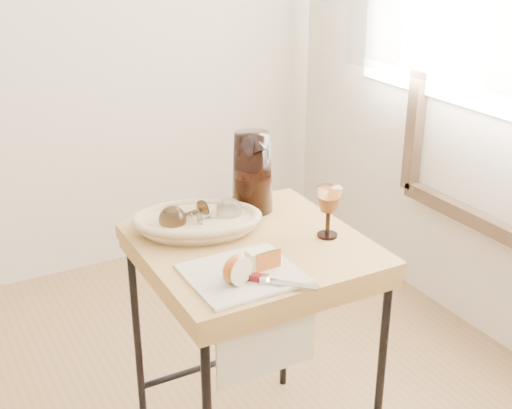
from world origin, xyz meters
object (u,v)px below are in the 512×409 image
table_knife (268,279)px  wine_goblet (328,212)px  goblet_lying_a (186,215)px  apple_half (235,269)px  goblet_lying_b (215,214)px  bread_basket (197,223)px  tea_towel (243,274)px  pitcher (252,172)px  side_table (253,356)px

table_knife → wine_goblet: bearing=75.4°
goblet_lying_a → apple_half: (-0.02, -0.33, -0.01)m
goblet_lying_b → apple_half: bearing=-112.8°
bread_basket → apple_half: 0.32m
tea_towel → pitcher: 0.43m
side_table → pitcher: pitcher is taller
goblet_lying_b → table_knife: (-0.03, -0.34, -0.04)m
table_knife → goblet_lying_a: bearing=144.8°
tea_towel → table_knife: bearing=-66.4°
side_table → apple_half: bearing=-129.2°
goblet_lying_b → pitcher: bearing=20.5°
side_table → bread_basket: bearing=126.4°
goblet_lying_b → wine_goblet: (0.25, -0.19, 0.02)m
tea_towel → goblet_lying_a: size_ratio=2.14×
goblet_lying_b → wine_goblet: 0.32m
tea_towel → table_knife: table_knife is taller
goblet_lying_b → side_table: bearing=-71.2°
goblet_lying_b → wine_goblet: size_ratio=0.83×
goblet_lying_a → pitcher: bearing=178.7°
wine_goblet → bread_basket: bearing=145.6°
table_knife → side_table: bearing=117.1°
wine_goblet → apple_half: bearing=-162.4°
side_table → goblet_lying_a: (-0.13, 0.15, 0.43)m
wine_goblet → pitcher: bearing=109.0°
bread_basket → goblet_lying_a: bearing=175.6°
bread_basket → wine_goblet: size_ratio=2.19×
tea_towel → goblet_lying_b: goblet_lying_b is taller
tea_towel → bread_basket: size_ratio=0.84×
pitcher → goblet_lying_a: bearing=178.5°
side_table → goblet_lying_a: 0.47m
goblet_lying_b → pitcher: size_ratio=0.44×
goblet_lying_b → table_knife: 0.34m
side_table → apple_half: size_ratio=9.79×
pitcher → wine_goblet: 0.29m
goblet_lying_a → side_table: bearing=118.3°
bread_basket → table_knife: 0.36m
side_table → wine_goblet: bearing=-19.0°
bread_basket → table_knife: bearing=-64.3°
bread_basket → goblet_lying_a: goblet_lying_a is taller
side_table → table_knife: 0.46m
wine_goblet → tea_towel: bearing=-165.7°
tea_towel → apple_half: size_ratio=3.53×
goblet_lying_b → table_knife: goblet_lying_b is taller
apple_half → side_table: bearing=33.4°
side_table → goblet_lying_b: bearing=114.4°
bread_basket → wine_goblet: wine_goblet is taller
tea_towel → goblet_lying_b: 0.28m
tea_towel → wine_goblet: wine_goblet is taller
goblet_lying_b → table_knife: size_ratio=0.54×
side_table → wine_goblet: size_ratio=5.10×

